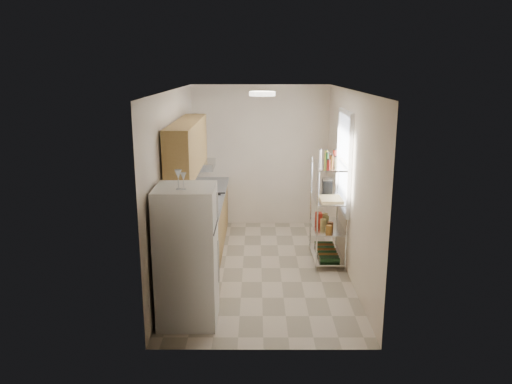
{
  "coord_description": "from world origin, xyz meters",
  "views": [
    {
      "loc": [
        -0.08,
        -6.91,
        2.92
      ],
      "look_at": [
        -0.08,
        0.25,
        1.11
      ],
      "focal_mm": 35.0,
      "sensor_mm": 36.0,
      "label": 1
    }
  ],
  "objects_px": {
    "cutting_board": "(331,199)",
    "rice_cooker": "(201,198)",
    "refrigerator": "(187,256)",
    "frying_pan_large": "(202,194)",
    "espresso_machine": "(327,186)"
  },
  "relations": [
    {
      "from": "rice_cooker",
      "to": "espresso_machine",
      "type": "relative_size",
      "value": 1.13
    },
    {
      "from": "rice_cooker",
      "to": "refrigerator",
      "type": "bearing_deg",
      "value": -88.79
    },
    {
      "from": "refrigerator",
      "to": "espresso_machine",
      "type": "bearing_deg",
      "value": 47.33
    },
    {
      "from": "refrigerator",
      "to": "cutting_board",
      "type": "bearing_deg",
      "value": 42.24
    },
    {
      "from": "espresso_machine",
      "to": "frying_pan_large",
      "type": "bearing_deg",
      "value": 171.06
    },
    {
      "from": "rice_cooker",
      "to": "cutting_board",
      "type": "relative_size",
      "value": 0.67
    },
    {
      "from": "refrigerator",
      "to": "espresso_machine",
      "type": "xyz_separation_m",
      "value": [
        1.88,
        2.04,
        0.33
      ]
    },
    {
      "from": "refrigerator",
      "to": "frying_pan_large",
      "type": "xyz_separation_m",
      "value": [
        -0.08,
        2.39,
        0.11
      ]
    },
    {
      "from": "refrigerator",
      "to": "rice_cooker",
      "type": "height_order",
      "value": "refrigerator"
    },
    {
      "from": "cutting_board",
      "to": "espresso_machine",
      "type": "distance_m",
      "value": 0.34
    },
    {
      "from": "refrigerator",
      "to": "rice_cooker",
      "type": "distance_m",
      "value": 1.82
    },
    {
      "from": "rice_cooker",
      "to": "espresso_machine",
      "type": "distance_m",
      "value": 1.93
    },
    {
      "from": "cutting_board",
      "to": "rice_cooker",
      "type": "bearing_deg",
      "value": 177.18
    },
    {
      "from": "refrigerator",
      "to": "cutting_board",
      "type": "relative_size",
      "value": 3.86
    },
    {
      "from": "cutting_board",
      "to": "espresso_machine",
      "type": "relative_size",
      "value": 1.68
    }
  ]
}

